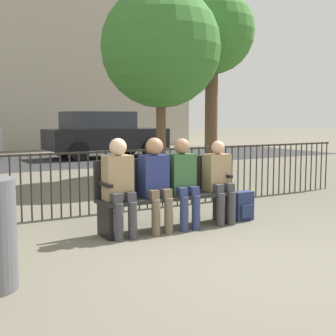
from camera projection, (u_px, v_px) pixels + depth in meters
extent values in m
plane|color=#605B4C|center=(257.00, 266.00, 4.58)|extent=(80.00, 80.00, 0.00)
cube|color=black|center=(168.00, 197.00, 6.04)|extent=(1.87, 0.45, 0.05)
cube|color=black|center=(161.00, 175.00, 6.18)|extent=(1.87, 0.05, 0.47)
cube|color=black|center=(105.00, 221.00, 5.64)|extent=(0.06, 0.38, 0.40)
cube|color=black|center=(222.00, 207.00, 6.50)|extent=(0.06, 0.38, 0.40)
cube|color=black|center=(105.00, 184.00, 5.59)|extent=(0.06, 0.38, 0.04)
cube|color=black|center=(223.00, 175.00, 6.45)|extent=(0.06, 0.38, 0.04)
cylinder|color=#3D3D42|center=(119.00, 222.00, 5.48)|extent=(0.11, 0.11, 0.45)
cylinder|color=#3D3D42|center=(133.00, 220.00, 5.57)|extent=(0.11, 0.11, 0.45)
cube|color=#3D3D42|center=(115.00, 198.00, 5.54)|extent=(0.11, 0.20, 0.12)
cube|color=#3D3D42|center=(129.00, 196.00, 5.63)|extent=(0.11, 0.20, 0.12)
cube|color=#997F59|center=(118.00, 178.00, 5.66)|extent=(0.34, 0.22, 0.54)
sphere|color=beige|center=(118.00, 147.00, 5.60)|extent=(0.21, 0.21, 0.21)
cylinder|color=brown|center=(156.00, 218.00, 5.73)|extent=(0.11, 0.11, 0.45)
cylinder|color=brown|center=(169.00, 216.00, 5.82)|extent=(0.11, 0.11, 0.45)
cube|color=brown|center=(152.00, 194.00, 5.78)|extent=(0.11, 0.20, 0.12)
cube|color=brown|center=(165.00, 193.00, 5.87)|extent=(0.11, 0.20, 0.12)
cube|color=navy|center=(154.00, 176.00, 5.91)|extent=(0.34, 0.22, 0.53)
sphere|color=#A37556|center=(154.00, 146.00, 5.85)|extent=(0.22, 0.22, 0.22)
cylinder|color=navy|center=(184.00, 214.00, 5.93)|extent=(0.11, 0.11, 0.45)
cylinder|color=navy|center=(196.00, 213.00, 6.02)|extent=(0.11, 0.11, 0.45)
cube|color=navy|center=(180.00, 192.00, 5.99)|extent=(0.11, 0.20, 0.12)
cube|color=navy|center=(192.00, 191.00, 6.08)|extent=(0.11, 0.20, 0.12)
cube|color=#335B33|center=(181.00, 174.00, 6.11)|extent=(0.34, 0.22, 0.52)
sphere|color=#A37556|center=(182.00, 146.00, 6.05)|extent=(0.20, 0.20, 0.20)
cylinder|color=#3D3D42|center=(221.00, 210.00, 6.21)|extent=(0.11, 0.11, 0.45)
cylinder|color=#3D3D42|center=(231.00, 208.00, 6.30)|extent=(0.11, 0.11, 0.45)
cube|color=#3D3D42|center=(216.00, 188.00, 6.27)|extent=(0.11, 0.20, 0.12)
cube|color=#3D3D42|center=(227.00, 187.00, 6.36)|extent=(0.11, 0.20, 0.12)
cube|color=#997F59|center=(217.00, 172.00, 6.40)|extent=(0.34, 0.22, 0.50)
sphere|color=tan|center=(218.00, 147.00, 6.34)|extent=(0.18, 0.18, 0.18)
cube|color=navy|center=(243.00, 206.00, 6.59)|extent=(0.29, 0.16, 0.41)
cube|color=navy|center=(247.00, 211.00, 6.51)|extent=(0.20, 0.04, 0.18)
cylinder|color=#2D2823|center=(0.00, 190.00, 6.30)|extent=(0.02, 0.02, 0.95)
cylinder|color=#2D2823|center=(10.00, 189.00, 6.37)|extent=(0.02, 0.02, 0.95)
cylinder|color=#2D2823|center=(21.00, 188.00, 6.44)|extent=(0.02, 0.02, 0.95)
cylinder|color=#2D2823|center=(31.00, 187.00, 6.51)|extent=(0.02, 0.02, 0.95)
cylinder|color=#2D2823|center=(41.00, 187.00, 6.58)|extent=(0.02, 0.02, 0.95)
cylinder|color=#2D2823|center=(51.00, 186.00, 6.65)|extent=(0.02, 0.02, 0.95)
cylinder|color=#2D2823|center=(61.00, 185.00, 6.72)|extent=(0.02, 0.02, 0.95)
cylinder|color=#2D2823|center=(70.00, 185.00, 6.79)|extent=(0.02, 0.02, 0.95)
cylinder|color=#2D2823|center=(79.00, 184.00, 6.85)|extent=(0.02, 0.02, 0.95)
cylinder|color=#2D2823|center=(88.00, 183.00, 6.92)|extent=(0.02, 0.02, 0.95)
cylinder|color=#2D2823|center=(97.00, 182.00, 6.99)|extent=(0.02, 0.02, 0.95)
cylinder|color=#2D2823|center=(106.00, 182.00, 7.06)|extent=(0.02, 0.02, 0.95)
cylinder|color=#2D2823|center=(115.00, 181.00, 7.13)|extent=(0.02, 0.02, 0.95)
cylinder|color=#2D2823|center=(123.00, 181.00, 7.20)|extent=(0.02, 0.02, 0.95)
cylinder|color=#2D2823|center=(131.00, 180.00, 7.27)|extent=(0.02, 0.02, 0.95)
cylinder|color=#2D2823|center=(139.00, 179.00, 7.34)|extent=(0.02, 0.02, 0.95)
cylinder|color=#2D2823|center=(147.00, 179.00, 7.41)|extent=(0.02, 0.02, 0.95)
cylinder|color=#2D2823|center=(155.00, 178.00, 7.48)|extent=(0.02, 0.02, 0.95)
cylinder|color=#2D2823|center=(163.00, 178.00, 7.55)|extent=(0.02, 0.02, 0.95)
cylinder|color=#2D2823|center=(170.00, 177.00, 7.62)|extent=(0.02, 0.02, 0.95)
cylinder|color=#2D2823|center=(177.00, 176.00, 7.69)|extent=(0.02, 0.02, 0.95)
cylinder|color=#2D2823|center=(185.00, 176.00, 7.76)|extent=(0.02, 0.02, 0.95)
cylinder|color=#2D2823|center=(192.00, 175.00, 7.82)|extent=(0.02, 0.02, 0.95)
cylinder|color=#2D2823|center=(199.00, 175.00, 7.89)|extent=(0.02, 0.02, 0.95)
cylinder|color=#2D2823|center=(206.00, 174.00, 7.96)|extent=(0.02, 0.02, 0.95)
cylinder|color=#2D2823|center=(212.00, 174.00, 8.03)|extent=(0.02, 0.02, 0.95)
cylinder|color=#2D2823|center=(219.00, 173.00, 8.10)|extent=(0.02, 0.02, 0.95)
cylinder|color=#2D2823|center=(225.00, 173.00, 8.17)|extent=(0.02, 0.02, 0.95)
cylinder|color=#2D2823|center=(232.00, 172.00, 8.24)|extent=(0.02, 0.02, 0.95)
cylinder|color=#2D2823|center=(238.00, 172.00, 8.31)|extent=(0.02, 0.02, 0.95)
cylinder|color=#2D2823|center=(244.00, 171.00, 8.38)|extent=(0.02, 0.02, 0.95)
cylinder|color=#2D2823|center=(250.00, 171.00, 8.45)|extent=(0.02, 0.02, 0.95)
cylinder|color=#2D2823|center=(256.00, 171.00, 8.52)|extent=(0.02, 0.02, 0.95)
cylinder|color=#2D2823|center=(262.00, 170.00, 8.59)|extent=(0.02, 0.02, 0.95)
cylinder|color=#2D2823|center=(268.00, 170.00, 8.66)|extent=(0.02, 0.02, 0.95)
cylinder|color=#2D2823|center=(274.00, 169.00, 8.73)|extent=(0.02, 0.02, 0.95)
cylinder|color=#2D2823|center=(279.00, 169.00, 8.80)|extent=(0.02, 0.02, 0.95)
cylinder|color=#2D2823|center=(285.00, 168.00, 8.86)|extent=(0.02, 0.02, 0.95)
cylinder|color=#2D2823|center=(290.00, 168.00, 8.93)|extent=(0.02, 0.02, 0.95)
cylinder|color=#2D2823|center=(296.00, 168.00, 9.00)|extent=(0.02, 0.02, 0.95)
cylinder|color=#2D2823|center=(301.00, 167.00, 9.07)|extent=(0.02, 0.02, 0.95)
cylinder|color=#2D2823|center=(306.00, 167.00, 9.14)|extent=(0.02, 0.02, 0.95)
cylinder|color=#2D2823|center=(311.00, 166.00, 9.21)|extent=(0.02, 0.02, 0.95)
cylinder|color=#2D2823|center=(316.00, 166.00, 9.28)|extent=(0.02, 0.02, 0.95)
cylinder|color=#2D2823|center=(321.00, 166.00, 9.35)|extent=(0.02, 0.02, 0.95)
cylinder|color=#2D2823|center=(326.00, 165.00, 9.42)|extent=(0.02, 0.02, 0.95)
cube|color=#2D2823|center=(124.00, 151.00, 7.16)|extent=(9.00, 0.03, 0.03)
cylinder|color=brown|center=(211.00, 114.00, 12.33)|extent=(0.34, 0.34, 3.05)
sphere|color=#38752D|center=(212.00, 31.00, 12.09)|extent=(2.20, 2.20, 2.20)
cylinder|color=brown|center=(161.00, 131.00, 10.61)|extent=(0.22, 0.22, 2.25)
sphere|color=#38752D|center=(161.00, 47.00, 10.41)|extent=(2.69, 2.69, 2.69)
cube|color=#2B2B2D|center=(8.00, 162.00, 14.92)|extent=(24.00, 6.00, 0.01)
cube|color=black|center=(106.00, 139.00, 16.49)|extent=(4.20, 1.70, 0.70)
cube|color=#2D333D|center=(98.00, 120.00, 16.26)|extent=(2.31, 1.56, 0.60)
cylinder|color=black|center=(151.00, 149.00, 16.42)|extent=(0.64, 0.20, 0.64)
cylinder|color=black|center=(129.00, 146.00, 17.92)|extent=(0.64, 0.20, 0.64)
cylinder|color=black|center=(79.00, 152.00, 15.13)|extent=(0.64, 0.20, 0.64)
cylinder|color=black|center=(63.00, 148.00, 16.63)|extent=(0.64, 0.20, 0.64)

